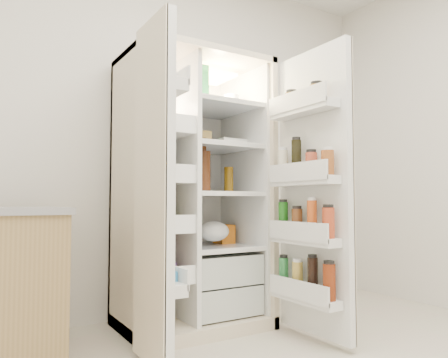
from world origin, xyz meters
TOP-DOWN VIEW (x-y plane):
  - wall_back at (0.00, 2.00)m, footprint 4.00×0.02m
  - refrigerator at (0.11, 1.65)m, footprint 0.93×0.70m
  - freezer_door at (-0.40, 1.05)m, footprint 0.15×0.40m
  - fridge_door at (0.58, 0.96)m, footprint 0.17×0.58m

SIDE VIEW (x-z plane):
  - refrigerator at x=0.11m, z-range -0.16..1.64m
  - fridge_door at x=0.58m, z-range 0.01..1.73m
  - freezer_door at x=-0.40m, z-range 0.03..1.75m
  - wall_back at x=0.00m, z-range 0.00..2.70m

